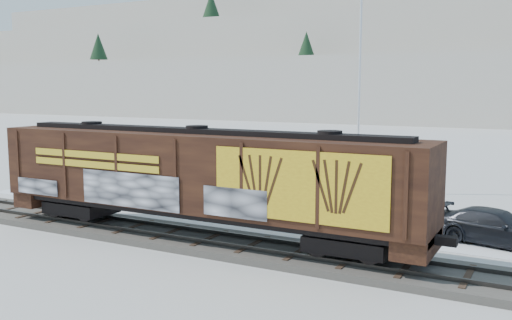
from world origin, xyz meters
The scene contains 8 objects.
ground centered at (0.00, 0.00, 0.00)m, with size 500.00×500.00×0.00m, color white.
rail_track centered at (0.00, 0.00, 0.15)m, with size 50.00×3.40×0.43m.
parking_strip centered at (0.00, 7.50, 0.01)m, with size 40.00×8.00×0.03m, color white.
hopper_railcar centered at (-2.56, -0.01, 2.86)m, with size 18.98×3.06×4.33m.
flagpole centered at (-0.26, 13.97, 4.89)m, with size 2.30×0.90×12.94m.
car_silver centered at (-11.09, 7.89, 0.85)m, with size 1.94×4.82×1.64m, color #AAADB2.
car_white centered at (3.54, 6.29, 0.89)m, with size 1.82×5.22×1.72m, color silver.
car_dark centered at (8.33, 5.53, 0.74)m, with size 1.99×4.90×1.42m, color black.
Camera 1 is at (10.41, -19.08, 6.42)m, focal length 40.00 mm.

